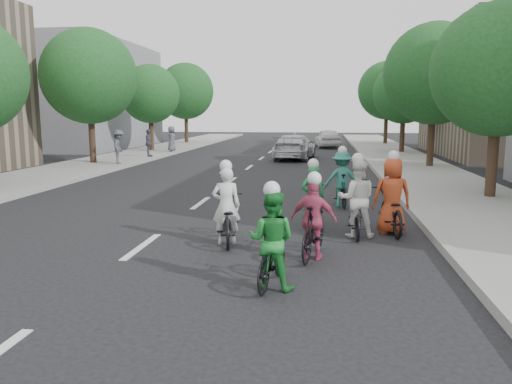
% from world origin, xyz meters
% --- Properties ---
extents(ground, '(120.00, 120.00, 0.00)m').
position_xyz_m(ground, '(0.00, 0.00, 0.00)').
color(ground, black).
rests_on(ground, ground).
extents(sidewalk_left, '(4.00, 80.00, 0.15)m').
position_xyz_m(sidewalk_left, '(-8.00, 10.00, 0.07)').
color(sidewalk_left, gray).
rests_on(sidewalk_left, ground).
extents(curb_left, '(0.18, 80.00, 0.18)m').
position_xyz_m(curb_left, '(-6.05, 10.00, 0.09)').
color(curb_left, '#999993').
rests_on(curb_left, ground).
extents(sidewalk_right, '(4.00, 80.00, 0.15)m').
position_xyz_m(sidewalk_right, '(8.00, 10.00, 0.07)').
color(sidewalk_right, gray).
rests_on(sidewalk_right, ground).
extents(curb_right, '(0.18, 80.00, 0.18)m').
position_xyz_m(curb_right, '(6.05, 10.00, 0.09)').
color(curb_right, '#999993').
rests_on(curb_right, ground).
extents(bldg_sw, '(10.00, 14.00, 8.00)m').
position_xyz_m(bldg_sw, '(-16.00, 28.00, 4.00)').
color(bldg_sw, slate).
rests_on(bldg_sw, ground).
extents(tree_l_3, '(4.80, 4.80, 6.93)m').
position_xyz_m(tree_l_3, '(-8.20, 15.00, 4.52)').
color(tree_l_3, black).
rests_on(tree_l_3, ground).
extents(tree_l_4, '(4.00, 4.00, 5.97)m').
position_xyz_m(tree_l_4, '(-8.20, 24.00, 3.96)').
color(tree_l_4, black).
rests_on(tree_l_4, ground).
extents(tree_l_5, '(4.80, 4.80, 6.93)m').
position_xyz_m(tree_l_5, '(-8.20, 33.00, 4.52)').
color(tree_l_5, black).
rests_on(tree_l_5, ground).
extents(tree_r_0, '(4.00, 4.00, 5.97)m').
position_xyz_m(tree_r_0, '(8.80, 6.60, 3.96)').
color(tree_r_0, black).
rests_on(tree_r_0, ground).
extents(tree_r_1, '(4.80, 4.80, 6.93)m').
position_xyz_m(tree_r_1, '(8.80, 15.60, 4.52)').
color(tree_r_1, black).
rests_on(tree_r_1, ground).
extents(tree_r_2, '(4.00, 4.00, 5.97)m').
position_xyz_m(tree_r_2, '(8.80, 24.60, 3.96)').
color(tree_r_2, black).
rests_on(tree_r_2, ground).
extents(tree_r_3, '(4.80, 4.80, 6.93)m').
position_xyz_m(tree_r_3, '(8.80, 33.60, 4.52)').
color(tree_r_3, black).
rests_on(tree_r_3, ground).
extents(cyclist_0, '(0.61, 1.80, 1.66)m').
position_xyz_m(cyclist_0, '(3.43, 2.12, 0.60)').
color(cyclist_0, black).
rests_on(cyclist_0, ground).
extents(cyclist_1, '(1.00, 1.96, 1.76)m').
position_xyz_m(cyclist_1, '(1.68, 0.55, 0.58)').
color(cyclist_1, black).
rests_on(cyclist_1, ground).
extents(cyclist_2, '(0.90, 1.94, 1.89)m').
position_xyz_m(cyclist_2, '(5.20, 1.92, 0.65)').
color(cyclist_2, black).
rests_on(cyclist_2, ground).
extents(cyclist_3, '(0.84, 1.58, 1.69)m').
position_xyz_m(cyclist_3, '(2.88, -2.01, 0.63)').
color(cyclist_3, black).
rests_on(cyclist_3, ground).
extents(cyclist_4, '(0.83, 1.73, 1.85)m').
position_xyz_m(cyclist_4, '(4.39, 1.50, 0.66)').
color(cyclist_4, black).
rests_on(cyclist_4, ground).
extents(cyclist_5, '(1.12, 1.68, 1.77)m').
position_xyz_m(cyclist_5, '(4.19, 5.01, 0.69)').
color(cyclist_5, black).
rests_on(cyclist_5, ground).
extents(cyclist_6, '(0.94, 1.80, 1.65)m').
position_xyz_m(cyclist_6, '(3.50, -0.34, 0.61)').
color(cyclist_6, black).
rests_on(cyclist_6, ground).
extents(follow_car_lead, '(2.56, 5.15, 1.44)m').
position_xyz_m(follow_car_lead, '(1.99, 19.84, 0.72)').
color(follow_car_lead, silver).
rests_on(follow_car_lead, ground).
extents(follow_car_trail, '(2.24, 4.49, 1.47)m').
position_xyz_m(follow_car_trail, '(3.97, 30.09, 0.73)').
color(follow_car_trail, white).
rests_on(follow_car_trail, ground).
extents(spectator_0, '(0.89, 1.23, 1.72)m').
position_xyz_m(spectator_0, '(-6.56, 14.46, 1.01)').
color(spectator_0, '#494A56').
rests_on(spectator_0, sidewalk_left).
extents(spectator_1, '(0.56, 1.00, 1.60)m').
position_xyz_m(spectator_1, '(-6.48, 18.62, 0.95)').
color(spectator_1, '#4F4E5B').
rests_on(spectator_1, sidewalk_left).
extents(spectator_2, '(0.77, 0.95, 1.68)m').
position_xyz_m(spectator_2, '(-6.30, 22.52, 0.99)').
color(spectator_2, '#545562').
rests_on(spectator_2, sidewalk_left).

